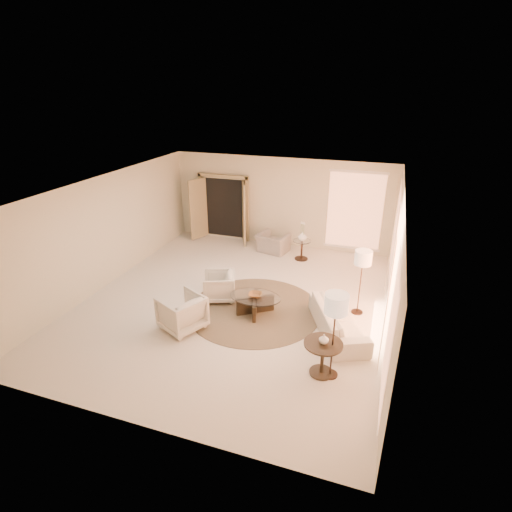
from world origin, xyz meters
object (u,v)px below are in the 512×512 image
(armchair_left, at_px, (219,285))
(floor_lamp_far, at_px, (336,308))
(end_table, at_px, (323,353))
(end_vase, at_px, (324,339))
(armchair_right, at_px, (182,311))
(coffee_table, at_px, (255,303))
(sofa, at_px, (338,320))
(accent_chair, at_px, (273,240))
(floor_lamp_near, at_px, (363,261))
(side_table, at_px, (302,248))
(side_vase, at_px, (302,236))
(bowl, at_px, (255,295))

(armchair_left, bearing_deg, floor_lamp_far, 35.82)
(end_table, relative_size, end_vase, 3.80)
(armchair_right, distance_m, coffee_table, 1.68)
(sofa, bearing_deg, end_vase, 152.03)
(accent_chair, height_order, floor_lamp_near, floor_lamp_near)
(side_table, bearing_deg, accent_chair, 163.59)
(accent_chair, xyz_separation_m, floor_lamp_far, (2.61, -5.19, 1.02))
(armchair_right, relative_size, end_table, 1.22)
(end_table, xyz_separation_m, side_vase, (-1.48, 4.90, 0.28))
(armchair_left, height_order, coffee_table, armchair_left)
(armchair_right, relative_size, end_vase, 4.62)
(accent_chair, xyz_separation_m, side_table, (0.97, -0.29, -0.03))
(armchair_left, xyz_separation_m, bowl, (1.04, -0.34, 0.09))
(end_table, bearing_deg, sofa, 86.55)
(armchair_left, distance_m, end_table, 3.44)
(armchair_left, height_order, floor_lamp_near, floor_lamp_near)
(coffee_table, height_order, end_vase, end_vase)
(accent_chair, height_order, bowl, accent_chair)
(coffee_table, relative_size, end_vase, 8.22)
(coffee_table, bearing_deg, floor_lamp_near, 19.06)
(bowl, distance_m, end_vase, 2.42)
(coffee_table, bearing_deg, armchair_left, 161.78)
(floor_lamp_near, height_order, bowl, floor_lamp_near)
(coffee_table, distance_m, side_table, 3.34)
(armchair_left, height_order, armchair_right, armchair_right)
(side_table, bearing_deg, armchair_left, -114.64)
(armchair_left, height_order, side_vase, side_vase)
(bowl, bearing_deg, side_table, 84.38)
(sofa, distance_m, side_table, 3.82)
(armchair_left, relative_size, floor_lamp_far, 0.45)
(coffee_table, xyz_separation_m, bowl, (0.00, -0.00, 0.20))
(armchair_left, relative_size, floor_lamp_near, 0.49)
(floor_lamp_near, bearing_deg, side_table, 126.48)
(sofa, height_order, coffee_table, sofa)
(armchair_left, xyz_separation_m, side_vase, (1.37, 2.98, 0.35))
(sofa, height_order, accent_chair, accent_chair)
(accent_chair, height_order, floor_lamp_far, floor_lamp_far)
(coffee_table, bearing_deg, accent_chair, 100.10)
(coffee_table, xyz_separation_m, side_vase, (0.33, 3.32, 0.46))
(side_vase, bearing_deg, floor_lamp_near, -53.52)
(end_vase, bearing_deg, accent_chair, 115.28)
(floor_lamp_far, bearing_deg, sofa, 92.96)
(bowl, bearing_deg, coffee_table, 90.00)
(sofa, bearing_deg, side_vase, -0.30)
(floor_lamp_far, xyz_separation_m, side_vase, (-1.64, 4.90, -0.68))
(sofa, relative_size, bowl, 6.60)
(accent_chair, bearing_deg, side_vase, 176.69)
(end_vase, bearing_deg, side_table, 106.81)
(armchair_left, relative_size, end_table, 1.08)
(bowl, relative_size, end_vase, 1.67)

